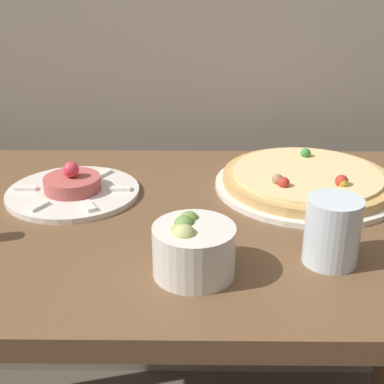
{
  "coord_description": "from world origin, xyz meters",
  "views": [
    {
      "loc": [
        0.08,
        -0.49,
        1.13
      ],
      "look_at": [
        0.07,
        0.33,
        0.77
      ],
      "focal_mm": 50.0,
      "sensor_mm": 36.0,
      "label": 1
    }
  ],
  "objects": [
    {
      "name": "drinking_glass",
      "position": [
        0.27,
        0.18,
        0.78
      ],
      "size": [
        0.08,
        0.08,
        0.1
      ],
      "color": "silver",
      "rests_on": "dining_table"
    },
    {
      "name": "tartare_plate",
      "position": [
        -0.14,
        0.4,
        0.74
      ],
      "size": [
        0.24,
        0.24,
        0.06
      ],
      "color": "silver",
      "rests_on": "dining_table"
    },
    {
      "name": "dining_table",
      "position": [
        0.0,
        0.32,
        0.62
      ],
      "size": [
        1.26,
        0.65,
        0.73
      ],
      "color": "brown",
      "rests_on": "ground_plane"
    },
    {
      "name": "small_bowl",
      "position": [
        0.08,
        0.14,
        0.77
      ],
      "size": [
        0.11,
        0.11,
        0.08
      ],
      "color": "silver",
      "rests_on": "dining_table"
    },
    {
      "name": "pizza_plate",
      "position": [
        0.29,
        0.44,
        0.74
      ],
      "size": [
        0.34,
        0.34,
        0.05
      ],
      "color": "silver",
      "rests_on": "dining_table"
    }
  ]
}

